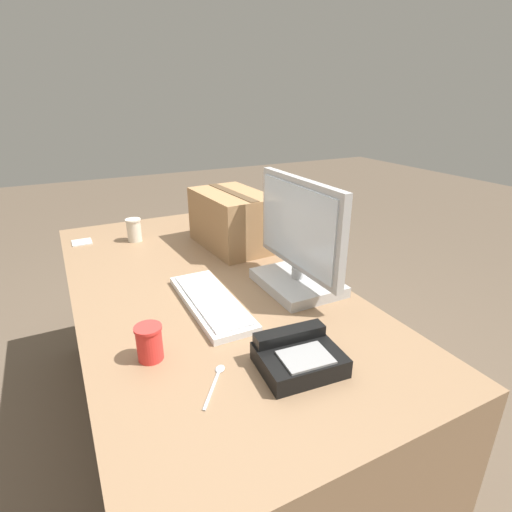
{
  "coord_description": "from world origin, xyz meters",
  "views": [
    {
      "loc": [
        1.3,
        -0.43,
        1.37
      ],
      "look_at": [
        0.2,
        0.13,
        0.86
      ],
      "focal_mm": 28.0,
      "sensor_mm": 36.0,
      "label": 1
    }
  ],
  "objects_px": {
    "monitor": "(298,246)",
    "desk_phone": "(298,356)",
    "paper_cup_left": "(134,230)",
    "keyboard": "(211,302)",
    "cardboard_box": "(233,220)",
    "spoon": "(216,379)",
    "paper_cup_right": "(149,343)",
    "sticky_note_pad": "(82,242)"
  },
  "relations": [
    {
      "from": "keyboard",
      "to": "paper_cup_right",
      "type": "xyz_separation_m",
      "value": [
        0.2,
        -0.25,
        0.04
      ]
    },
    {
      "from": "desk_phone",
      "to": "sticky_note_pad",
      "type": "relative_size",
      "value": 2.55
    },
    {
      "from": "sticky_note_pad",
      "to": "paper_cup_right",
      "type": "bearing_deg",
      "value": 4.51
    },
    {
      "from": "desk_phone",
      "to": "paper_cup_left",
      "type": "bearing_deg",
      "value": -165.98
    },
    {
      "from": "keyboard",
      "to": "desk_phone",
      "type": "xyz_separation_m",
      "value": [
        0.4,
        0.08,
        0.02
      ]
    },
    {
      "from": "keyboard",
      "to": "sticky_note_pad",
      "type": "bearing_deg",
      "value": -158.24
    },
    {
      "from": "paper_cup_right",
      "to": "spoon",
      "type": "height_order",
      "value": "paper_cup_right"
    },
    {
      "from": "monitor",
      "to": "paper_cup_right",
      "type": "distance_m",
      "value": 0.61
    },
    {
      "from": "desk_phone",
      "to": "spoon",
      "type": "xyz_separation_m",
      "value": [
        -0.05,
        -0.21,
        -0.03
      ]
    },
    {
      "from": "sticky_note_pad",
      "to": "monitor",
      "type": "bearing_deg",
      "value": 37.48
    },
    {
      "from": "keyboard",
      "to": "sticky_note_pad",
      "type": "relative_size",
      "value": 5.25
    },
    {
      "from": "keyboard",
      "to": "sticky_note_pad",
      "type": "distance_m",
      "value": 0.9
    },
    {
      "from": "monitor",
      "to": "sticky_note_pad",
      "type": "relative_size",
      "value": 5.58
    },
    {
      "from": "cardboard_box",
      "to": "paper_cup_left",
      "type": "bearing_deg",
      "value": -124.3
    },
    {
      "from": "paper_cup_left",
      "to": "keyboard",
      "type": "bearing_deg",
      "value": 7.33
    },
    {
      "from": "monitor",
      "to": "spoon",
      "type": "relative_size",
      "value": 3.42
    },
    {
      "from": "monitor",
      "to": "spoon",
      "type": "xyz_separation_m",
      "value": [
        0.34,
        -0.45,
        -0.16
      ]
    },
    {
      "from": "spoon",
      "to": "sticky_note_pad",
      "type": "height_order",
      "value": "sticky_note_pad"
    },
    {
      "from": "paper_cup_left",
      "to": "cardboard_box",
      "type": "bearing_deg",
      "value": 55.7
    },
    {
      "from": "keyboard",
      "to": "cardboard_box",
      "type": "xyz_separation_m",
      "value": [
        -0.48,
        0.3,
        0.11
      ]
    },
    {
      "from": "paper_cup_left",
      "to": "cardboard_box",
      "type": "height_order",
      "value": "cardboard_box"
    },
    {
      "from": "paper_cup_right",
      "to": "cardboard_box",
      "type": "distance_m",
      "value": 0.87
    },
    {
      "from": "keyboard",
      "to": "desk_phone",
      "type": "height_order",
      "value": "desk_phone"
    },
    {
      "from": "monitor",
      "to": "paper_cup_left",
      "type": "distance_m",
      "value": 0.88
    },
    {
      "from": "paper_cup_right",
      "to": "paper_cup_left",
      "type": "bearing_deg",
      "value": 171.09
    },
    {
      "from": "monitor",
      "to": "desk_phone",
      "type": "xyz_separation_m",
      "value": [
        0.39,
        -0.24,
        -0.13
      ]
    },
    {
      "from": "spoon",
      "to": "paper_cup_left",
      "type": "bearing_deg",
      "value": 34.91
    },
    {
      "from": "monitor",
      "to": "desk_phone",
      "type": "distance_m",
      "value": 0.47
    },
    {
      "from": "keyboard",
      "to": "cardboard_box",
      "type": "bearing_deg",
      "value": 148.96
    },
    {
      "from": "keyboard",
      "to": "paper_cup_left",
      "type": "distance_m",
      "value": 0.76
    },
    {
      "from": "desk_phone",
      "to": "sticky_note_pad",
      "type": "distance_m",
      "value": 1.31
    },
    {
      "from": "cardboard_box",
      "to": "monitor",
      "type": "bearing_deg",
      "value": 3.5
    },
    {
      "from": "desk_phone",
      "to": "paper_cup_left",
      "type": "relative_size",
      "value": 2.03
    },
    {
      "from": "keyboard",
      "to": "paper_cup_left",
      "type": "height_order",
      "value": "paper_cup_left"
    },
    {
      "from": "paper_cup_left",
      "to": "spoon",
      "type": "xyz_separation_m",
      "value": [
        1.11,
        -0.03,
        -0.05
      ]
    },
    {
      "from": "desk_phone",
      "to": "paper_cup_left",
      "type": "xyz_separation_m",
      "value": [
        -1.16,
        -0.18,
        0.02
      ]
    },
    {
      "from": "paper_cup_left",
      "to": "sticky_note_pad",
      "type": "xyz_separation_m",
      "value": [
        -0.09,
        -0.23,
        -0.05
      ]
    },
    {
      "from": "desk_phone",
      "to": "paper_cup_right",
      "type": "distance_m",
      "value": 0.39
    },
    {
      "from": "spoon",
      "to": "sticky_note_pad",
      "type": "xyz_separation_m",
      "value": [
        -1.19,
        -0.2,
        0.0
      ]
    },
    {
      "from": "desk_phone",
      "to": "sticky_note_pad",
      "type": "height_order",
      "value": "desk_phone"
    },
    {
      "from": "spoon",
      "to": "cardboard_box",
      "type": "xyz_separation_m",
      "value": [
        -0.84,
        0.42,
        0.12
      ]
    },
    {
      "from": "monitor",
      "to": "paper_cup_right",
      "type": "bearing_deg",
      "value": -72.43
    }
  ]
}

